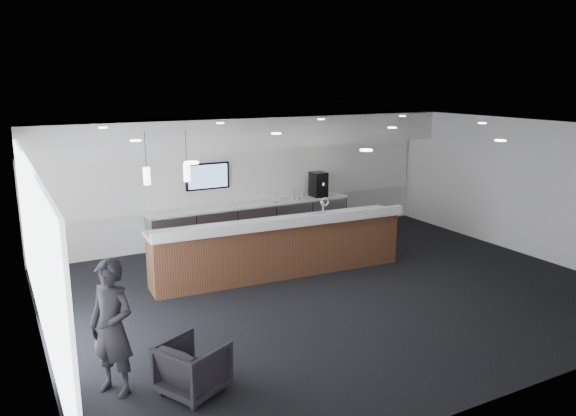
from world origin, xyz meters
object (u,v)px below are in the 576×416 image
coffee_machine (318,184)px  armchair (193,367)px  lounge_guest (112,328)px  service_counter (280,247)px

coffee_machine → armchair: 7.82m
lounge_guest → armchair: bearing=24.1°
coffee_machine → lounge_guest: bearing=-139.7°
armchair → coffee_machine: bearing=-69.5°
armchair → lounge_guest: 1.11m
armchair → lounge_guest: size_ratio=0.43×
armchair → lounge_guest: (-0.86, 0.46, 0.53)m
coffee_machine → armchair: coffee_machine is taller
service_counter → coffee_machine: bearing=48.6°
service_counter → lounge_guest: (-3.82, -2.89, 0.30)m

